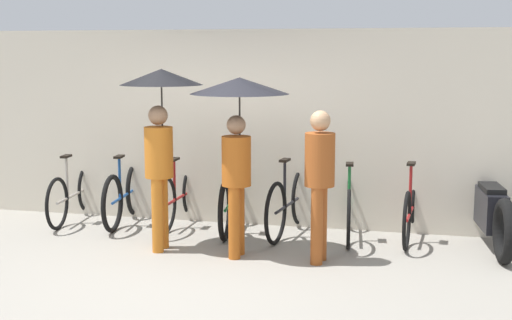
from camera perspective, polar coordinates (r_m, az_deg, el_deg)
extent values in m
plane|color=gray|center=(7.47, -5.61, -8.83)|extent=(30.00, 30.00, 0.00)
cube|color=beige|center=(9.27, -1.28, 2.60)|extent=(13.33, 0.12, 2.52)
torus|color=black|center=(10.34, -13.33, -2.18)|extent=(0.12, 0.68, 0.67)
torus|color=black|center=(9.38, -15.63, -3.38)|extent=(0.12, 0.68, 0.67)
cylinder|color=#A59E93|center=(9.85, -14.42, -2.75)|extent=(0.15, 1.06, 0.04)
cylinder|color=#A59E93|center=(9.64, -14.89, -1.39)|extent=(0.04, 0.04, 0.54)
cube|color=black|center=(9.59, -14.96, 0.29)|extent=(0.11, 0.21, 0.03)
cylinder|color=#A59E93|center=(10.28, -13.39, -0.33)|extent=(0.04, 0.04, 0.68)
cylinder|color=#A59E93|center=(10.23, -13.46, 1.54)|extent=(0.44, 0.07, 0.03)
torus|color=black|center=(9.98, -9.64, -2.29)|extent=(0.14, 0.73, 0.73)
torus|color=black|center=(9.08, -11.42, -3.43)|extent=(0.14, 0.73, 0.73)
cylinder|color=#19478C|center=(9.53, -10.49, -2.83)|extent=(0.14, 0.96, 0.04)
cylinder|color=#19478C|center=(9.33, -10.85, -1.44)|extent=(0.04, 0.04, 0.53)
cube|color=black|center=(9.28, -10.90, 0.26)|extent=(0.11, 0.21, 0.03)
cylinder|color=#19478C|center=(9.93, -9.68, -0.45)|extent=(0.04, 0.04, 0.65)
cylinder|color=#19478C|center=(9.88, -9.73, 1.40)|extent=(0.44, 0.08, 0.03)
torus|color=black|center=(9.81, -5.13, -2.42)|extent=(0.04, 0.72, 0.72)
torus|color=black|center=(8.86, -7.27, -3.65)|extent=(0.04, 0.72, 0.72)
cylinder|color=maroon|center=(9.33, -6.15, -3.00)|extent=(0.04, 1.03, 0.04)
cylinder|color=maroon|center=(9.12, -6.55, -1.64)|extent=(0.04, 0.04, 0.52)
cube|color=black|center=(9.07, -6.58, 0.06)|extent=(0.09, 0.20, 0.03)
cylinder|color=maroon|center=(9.75, -5.16, -0.63)|extent=(0.04, 0.04, 0.62)
cylinder|color=maroon|center=(9.71, -5.18, 1.17)|extent=(0.44, 0.03, 0.03)
torus|color=black|center=(9.52, -1.47, -2.69)|extent=(0.15, 0.74, 0.73)
torus|color=black|center=(8.50, -2.50, -4.09)|extent=(0.15, 0.74, 0.73)
cylinder|color=#19662D|center=(9.01, -1.95, -3.35)|extent=(0.16, 1.06, 0.04)
cylinder|color=#19662D|center=(8.77, -2.15, -1.77)|extent=(0.04, 0.04, 0.57)
cube|color=black|center=(8.72, -2.16, 0.18)|extent=(0.11, 0.21, 0.03)
cylinder|color=#19662D|center=(9.47, -1.47, -0.96)|extent=(0.04, 0.04, 0.58)
cylinder|color=#19662D|center=(9.42, -1.48, 0.79)|extent=(0.44, 0.08, 0.03)
torus|color=black|center=(9.32, 3.61, -2.91)|extent=(0.13, 0.75, 0.75)
torus|color=black|center=(8.35, 1.59, -4.28)|extent=(0.13, 0.75, 0.75)
cylinder|color=black|center=(8.83, 2.66, -3.56)|extent=(0.15, 1.04, 0.04)
cylinder|color=black|center=(8.61, 2.31, -1.97)|extent=(0.04, 0.04, 0.56)
cube|color=black|center=(8.56, 2.32, -0.01)|extent=(0.11, 0.21, 0.03)
cylinder|color=black|center=(9.26, 3.63, -0.97)|extent=(0.04, 0.04, 0.64)
cylinder|color=black|center=(9.22, 3.65, 1.00)|extent=(0.44, 0.08, 0.03)
torus|color=black|center=(9.27, 7.44, -3.20)|extent=(0.12, 0.69, 0.69)
torus|color=black|center=(8.22, 7.42, -4.73)|extent=(0.12, 0.69, 0.69)
cylinder|color=#19662D|center=(8.74, 7.43, -3.92)|extent=(0.15, 1.07, 0.04)
cylinder|color=#19662D|center=(8.50, 7.46, -2.32)|extent=(0.04, 0.04, 0.57)
cube|color=black|center=(8.45, 7.50, -0.33)|extent=(0.11, 0.21, 0.03)
cylinder|color=#19662D|center=(9.20, 7.48, -1.16)|extent=(0.04, 0.04, 0.67)
cylinder|color=#19662D|center=(9.15, 7.52, 0.91)|extent=(0.44, 0.08, 0.03)
torus|color=black|center=(9.31, 12.58, -3.32)|extent=(0.09, 0.69, 0.68)
torus|color=black|center=(8.28, 11.97, -4.79)|extent=(0.09, 0.69, 0.68)
cylinder|color=maroon|center=(8.79, 12.29, -4.01)|extent=(0.10, 1.06, 0.04)
cylinder|color=maroon|center=(8.55, 12.25, -2.34)|extent=(0.04, 0.04, 0.59)
cube|color=black|center=(8.50, 12.32, -0.29)|extent=(0.10, 0.21, 0.03)
cylinder|color=maroon|center=(9.24, 12.65, -1.18)|extent=(0.04, 0.04, 0.70)
cylinder|color=maroon|center=(9.19, 12.72, 0.98)|extent=(0.44, 0.05, 0.03)
cylinder|color=#C66B1E|center=(8.09, -7.89, -4.43)|extent=(0.13, 0.13, 0.84)
cylinder|color=#C66B1E|center=(8.26, -7.48, -4.16)|extent=(0.13, 0.13, 0.84)
cylinder|color=#C66B1E|center=(8.04, -7.78, 0.62)|extent=(0.32, 0.32, 0.57)
sphere|color=#997051|center=(8.00, -7.84, 3.56)|extent=(0.22, 0.22, 0.22)
cylinder|color=#332D28|center=(8.13, -7.52, 3.46)|extent=(0.02, 0.02, 0.71)
cone|color=black|center=(8.10, -7.58, 6.61)|extent=(0.94, 0.94, 0.18)
cylinder|color=#B25619|center=(7.77, -1.75, -5.07)|extent=(0.13, 0.13, 0.80)
cylinder|color=#B25619|center=(7.94, -1.39, -4.77)|extent=(0.13, 0.13, 0.80)
cylinder|color=#B25619|center=(7.72, -1.59, -0.08)|extent=(0.32, 0.32, 0.54)
sphere|color=#997051|center=(7.67, -1.60, 2.83)|extent=(0.21, 0.21, 0.21)
cylinder|color=#332D28|center=(7.81, -1.32, 2.78)|extent=(0.02, 0.02, 0.69)
cone|color=black|center=(7.78, -1.33, 5.96)|extent=(1.09, 1.09, 0.18)
cylinder|color=#9E4C1E|center=(7.58, 4.89, -5.30)|extent=(0.13, 0.13, 0.83)
cylinder|color=#9E4C1E|center=(7.75, 5.22, -4.99)|extent=(0.13, 0.13, 0.83)
cylinder|color=#9E4C1E|center=(7.53, 5.13, 0.03)|extent=(0.32, 0.32, 0.57)
sphere|color=tan|center=(7.48, 5.17, 3.15)|extent=(0.22, 0.22, 0.22)
torus|color=black|center=(9.41, 17.40, -3.31)|extent=(0.21, 0.72, 0.71)
torus|color=black|center=(8.04, 19.25, -5.40)|extent=(0.21, 0.72, 0.71)
cube|color=black|center=(8.70, 18.28, -3.76)|extent=(0.33, 0.81, 0.44)
cube|color=black|center=(8.66, 18.35, -2.14)|extent=(0.28, 0.57, 0.06)
cylinder|color=#B2B2B7|center=(9.31, 17.55, 0.01)|extent=(0.58, 0.10, 0.03)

